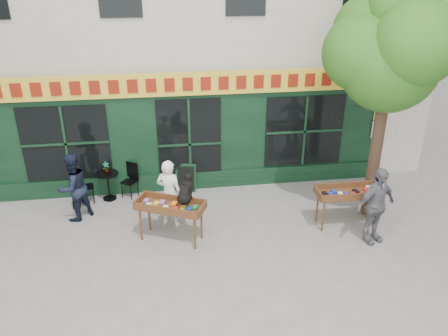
{
  "coord_description": "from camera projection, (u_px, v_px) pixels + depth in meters",
  "views": [
    {
      "loc": [
        -0.7,
        -8.69,
        5.67
      ],
      "look_at": [
        0.67,
        0.5,
        1.41
      ],
      "focal_mm": 35.0,
      "sensor_mm": 36.0,
      "label": 1
    }
  ],
  "objects": [
    {
      "name": "street_tree",
      "position": [
        392.0,
        48.0,
        9.46
      ],
      "size": [
        3.05,
        2.9,
        5.6
      ],
      "color": "#382619",
      "rests_on": "ground"
    },
    {
      "name": "potted_plant",
      "position": [
        106.0,
        168.0,
        11.41
      ],
      "size": [
        0.2,
        0.17,
        0.32
      ],
      "primitive_type": "imported",
      "rotation": [
        0.0,
        0.0,
        0.44
      ],
      "color": "gray",
      "rests_on": "bistro_table"
    },
    {
      "name": "bistro_chair_right",
      "position": [
        131.0,
        177.0,
        11.75
      ],
      "size": [
        0.5,
        0.51,
        0.95
      ],
      "rotation": [
        0.0,
        0.0,
        -0.61
      ],
      "color": "black",
      "rests_on": "ground"
    },
    {
      "name": "book_cart_right",
      "position": [
        348.0,
        194.0,
        10.29
      ],
      "size": [
        1.51,
        0.65,
        0.99
      ],
      "rotation": [
        0.0,
        0.0,
        -0.02
      ],
      "color": "brown",
      "rests_on": "ground"
    },
    {
      "name": "ground",
      "position": [
        199.0,
        233.0,
        10.27
      ],
      "size": [
        80.0,
        80.0,
        0.0
      ],
      "primitive_type": "plane",
      "color": "slate",
      "rests_on": "ground"
    },
    {
      "name": "woman",
      "position": [
        169.0,
        193.0,
        10.28
      ],
      "size": [
        0.73,
        0.63,
        1.69
      ],
      "primitive_type": "imported",
      "rotation": [
        0.0,
        0.0,
        2.71
      ],
      "color": "white",
      "rests_on": "ground"
    },
    {
      "name": "bistro_chair_left",
      "position": [
        82.0,
        184.0,
        11.37
      ],
      "size": [
        0.42,
        0.42,
        0.95
      ],
      "rotation": [
        0.0,
        0.0,
        1.74
      ],
      "color": "black",
      "rests_on": "ground"
    },
    {
      "name": "chalkboard",
      "position": [
        186.0,
        178.0,
        12.05
      ],
      "size": [
        0.59,
        0.31,
        0.79
      ],
      "rotation": [
        0.0,
        0.0,
        -0.22
      ],
      "color": "black",
      "rests_on": "ground"
    },
    {
      "name": "man_right",
      "position": [
        375.0,
        206.0,
        9.62
      ],
      "size": [
        1.15,
        0.76,
        1.81
      ],
      "primitive_type": "imported",
      "rotation": [
        0.0,
        0.0,
        0.33
      ],
      "color": "slate",
      "rests_on": "ground"
    },
    {
      "name": "bistro_table",
      "position": [
        108.0,
        181.0,
        11.57
      ],
      "size": [
        0.6,
        0.6,
        0.76
      ],
      "color": "black",
      "rests_on": "ground"
    },
    {
      "name": "book_cart_center",
      "position": [
        170.0,
        208.0,
        9.7
      ],
      "size": [
        1.62,
        1.2,
        0.99
      ],
      "rotation": [
        0.0,
        0.0,
        -0.44
      ],
      "color": "brown",
      "rests_on": "ground"
    },
    {
      "name": "man_left",
      "position": [
        73.0,
        187.0,
        10.53
      ],
      "size": [
        1.05,
        1.05,
        1.72
      ],
      "primitive_type": "imported",
      "rotation": [
        0.0,
        0.0,
        3.93
      ],
      "color": "black",
      "rests_on": "ground"
    },
    {
      "name": "dog",
      "position": [
        185.0,
        189.0,
        9.51
      ],
      "size": [
        0.56,
        0.69,
        0.6
      ],
      "primitive_type": null,
      "rotation": [
        0.0,
        0.0,
        -0.44
      ],
      "color": "black",
      "rests_on": "book_cart_center"
    }
  ]
}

